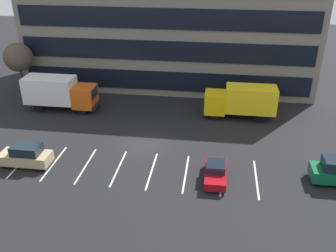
{
  "coord_description": "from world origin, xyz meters",
  "views": [
    {
      "loc": [
        6.19,
        -29.07,
        16.8
      ],
      "look_at": [
        1.99,
        1.38,
        1.4
      ],
      "focal_mm": 39.5,
      "sensor_mm": 36.0,
      "label": 1
    }
  ],
  "objects_px": {
    "suv_tan": "(26,156)",
    "sedan_maroon": "(215,172)",
    "box_truck_yellow_all": "(241,100)",
    "bare_tree": "(18,58)",
    "box_truck_orange": "(59,92)"
  },
  "relations": [
    {
      "from": "box_truck_yellow_all",
      "to": "bare_tree",
      "type": "height_order",
      "value": "bare_tree"
    },
    {
      "from": "box_truck_orange",
      "to": "sedan_maroon",
      "type": "height_order",
      "value": "box_truck_orange"
    },
    {
      "from": "box_truck_yellow_all",
      "to": "box_truck_orange",
      "type": "height_order",
      "value": "box_truck_orange"
    },
    {
      "from": "suv_tan",
      "to": "bare_tree",
      "type": "relative_size",
      "value": 0.66
    },
    {
      "from": "box_truck_orange",
      "to": "suv_tan",
      "type": "height_order",
      "value": "box_truck_orange"
    },
    {
      "from": "sedan_maroon",
      "to": "box_truck_yellow_all",
      "type": "bearing_deg",
      "value": 78.82
    },
    {
      "from": "box_truck_yellow_all",
      "to": "box_truck_orange",
      "type": "distance_m",
      "value": 19.73
    },
    {
      "from": "suv_tan",
      "to": "sedan_maroon",
      "type": "relative_size",
      "value": 1.07
    },
    {
      "from": "box_truck_orange",
      "to": "bare_tree",
      "type": "distance_m",
      "value": 7.63
    },
    {
      "from": "box_truck_yellow_all",
      "to": "bare_tree",
      "type": "bearing_deg",
      "value": 173.17
    },
    {
      "from": "box_truck_yellow_all",
      "to": "box_truck_orange",
      "type": "relative_size",
      "value": 0.95
    },
    {
      "from": "suv_tan",
      "to": "sedan_maroon",
      "type": "height_order",
      "value": "suv_tan"
    },
    {
      "from": "sedan_maroon",
      "to": "bare_tree",
      "type": "height_order",
      "value": "bare_tree"
    },
    {
      "from": "suv_tan",
      "to": "bare_tree",
      "type": "xyz_separation_m",
      "value": [
        -7.92,
        15.09,
        3.7
      ]
    },
    {
      "from": "box_truck_yellow_all",
      "to": "bare_tree",
      "type": "xyz_separation_m",
      "value": [
        -25.92,
        3.11,
        2.66
      ]
    }
  ]
}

